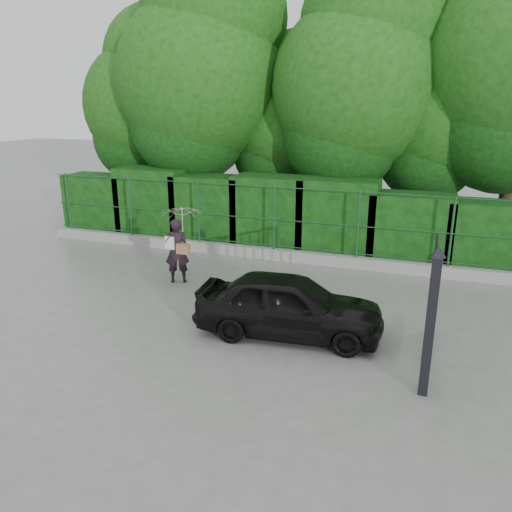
% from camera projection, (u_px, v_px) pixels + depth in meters
% --- Properties ---
extents(ground, '(80.00, 80.00, 0.00)m').
position_uv_depth(ground, '(188.00, 320.00, 10.19)').
color(ground, gray).
extents(kerb, '(14.00, 0.25, 0.30)m').
position_uv_depth(kerb, '(260.00, 253.00, 14.19)').
color(kerb, '#9E9E99').
rests_on(kerb, ground).
extents(fence, '(14.13, 0.06, 1.80)m').
position_uv_depth(fence, '(268.00, 217.00, 13.81)').
color(fence, '#194823').
rests_on(fence, kerb).
extents(hedge, '(14.20, 1.20, 2.25)m').
position_uv_depth(hedge, '(267.00, 215.00, 14.87)').
color(hedge, black).
rests_on(hedge, ground).
extents(trees, '(17.10, 6.15, 8.08)m').
position_uv_depth(trees, '(329.00, 89.00, 15.41)').
color(trees, black).
rests_on(trees, ground).
extents(gate, '(0.22, 2.33, 2.36)m').
position_uv_depth(gate, '(431.00, 311.00, 7.72)').
color(gate, black).
rests_on(gate, ground).
extents(woman, '(1.00, 1.02, 1.89)m').
position_uv_depth(woman, '(181.00, 233.00, 11.99)').
color(woman, black).
rests_on(woman, ground).
extents(car, '(3.65, 1.71, 1.21)m').
position_uv_depth(car, '(289.00, 305.00, 9.43)').
color(car, black).
rests_on(car, ground).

